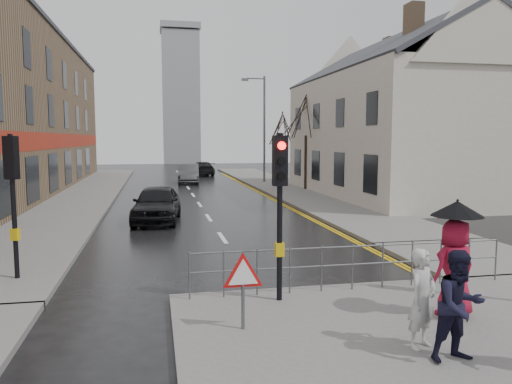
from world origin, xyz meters
name	(u,v)px	position (x,y,z in m)	size (l,w,h in m)	color
ground	(272,310)	(0.00, 0.00, 0.00)	(120.00, 120.00, 0.00)	black
left_pavement	(86,193)	(-6.50, 23.00, 0.07)	(4.00, 44.00, 0.14)	#605E5B
right_pavement	(280,186)	(6.50, 25.00, 0.07)	(4.00, 40.00, 0.14)	#605E5B
pavement_bridge_right	(470,257)	(6.50, 3.00, 0.07)	(4.00, 4.20, 0.14)	#605E5B
building_right_cream	(400,116)	(12.00, 18.00, 4.78)	(9.00, 16.40, 10.10)	beige
church_tower	(181,99)	(1.50, 62.00, 9.00)	(5.00, 5.00, 18.00)	gray
traffic_signal_near_left	(280,187)	(0.20, 0.20, 2.46)	(0.28, 0.27, 3.40)	black
traffic_signal_far_left	(12,181)	(-5.50, 3.00, 2.46)	(0.34, 0.33, 3.40)	black
guard_railing_front	(353,257)	(1.95, 0.60, 0.86)	(7.14, 0.04, 1.00)	#595B5E
warning_sign	(243,278)	(-0.80, -1.21, 1.04)	(0.80, 0.07, 1.35)	#595B5E
street_lamp	(262,122)	(5.82, 28.00, 4.71)	(1.83, 0.25, 8.00)	#595B5E
tree_near	(307,112)	(7.50, 22.00, 5.14)	(2.40, 2.40, 6.58)	black
tree_far	(283,126)	(8.00, 30.00, 4.42)	(2.40, 2.40, 5.64)	black
pedestrian_a	(422,299)	(1.83, -2.51, 0.93)	(0.58, 0.38, 1.58)	#BBBCB7
pedestrian_b	(460,306)	(2.12, -3.06, 0.98)	(0.81, 0.63, 1.67)	black
pedestrian_with_umbrella	(455,256)	(3.12, -1.38, 1.29)	(0.99, 0.96, 2.16)	maroon
car_parked	(157,204)	(-2.20, 11.42, 0.76)	(1.79, 4.44, 1.51)	black
car_mid	(188,174)	(0.28, 29.46, 0.73)	(1.56, 4.46, 1.47)	#3E4043
car_far	(202,168)	(2.11, 37.49, 0.64)	(1.80, 4.44, 1.29)	black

